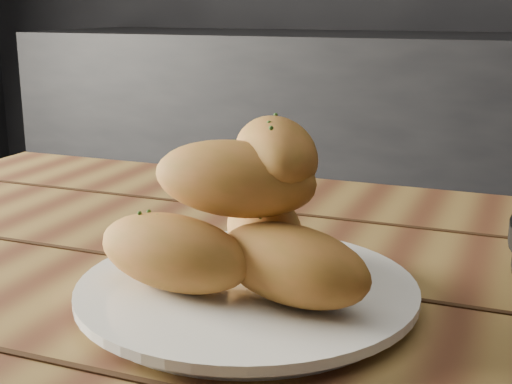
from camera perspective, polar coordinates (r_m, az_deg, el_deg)
name	(u,v)px	position (r m, az deg, el deg)	size (l,w,h in m)	color
counter	(455,182)	(2.31, 15.62, 0.74)	(2.80, 0.60, 0.90)	black
plate	(247,292)	(0.59, -0.73, -8.03)	(0.28, 0.28, 0.02)	white
bread_rolls	(246,216)	(0.57, -0.77, -1.97)	(0.25, 0.20, 0.13)	#A8612E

